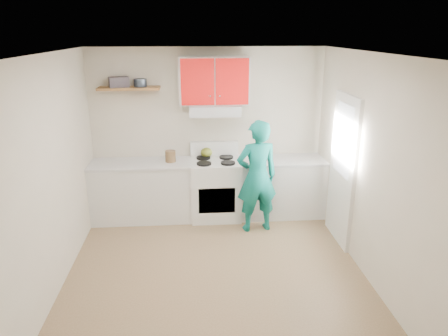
{
  "coord_description": "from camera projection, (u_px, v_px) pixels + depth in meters",
  "views": [
    {
      "loc": [
        -0.25,
        -4.47,
        2.83
      ],
      "look_at": [
        0.15,
        0.55,
        1.15
      ],
      "focal_mm": 33.22,
      "sensor_mm": 36.0,
      "label": 1
    }
  ],
  "objects": [
    {
      "name": "person",
      "position": [
        257.0,
        177.0,
        5.94
      ],
      "size": [
        0.66,
        0.49,
        1.66
      ],
      "primitive_type": "imported",
      "rotation": [
        0.0,
        0.0,
        3.31
      ],
      "color": "#0C6F66",
      "rests_on": "floor"
    },
    {
      "name": "range_hood",
      "position": [
        215.0,
        110.0,
        6.2
      ],
      "size": [
        0.76,
        0.44,
        0.15
      ],
      "primitive_type": "cube",
      "color": "silver",
      "rests_on": "back_wall"
    },
    {
      "name": "kettle",
      "position": [
        206.0,
        152.0,
        6.52
      ],
      "size": [
        0.2,
        0.2,
        0.16
      ],
      "primitive_type": "ellipsoid",
      "rotation": [
        0.0,
        0.0,
        -0.1
      ],
      "color": "olive",
      "rests_on": "stove"
    },
    {
      "name": "upper_cabinets",
      "position": [
        214.0,
        81.0,
        6.11
      ],
      "size": [
        1.02,
        0.33,
        0.7
      ],
      "primitive_type": "cube",
      "color": "red",
      "rests_on": "back_wall"
    },
    {
      "name": "floor",
      "position": [
        216.0,
        270.0,
        5.14
      ],
      "size": [
        3.8,
        3.8,
        0.0
      ],
      "primitive_type": "plane",
      "color": "brown",
      "rests_on": "ground"
    },
    {
      "name": "silicone_mat",
      "position": [
        313.0,
        161.0,
        6.43
      ],
      "size": [
        0.33,
        0.29,
        0.01
      ],
      "primitive_type": "cube",
      "rotation": [
        0.0,
        0.0,
        0.09
      ],
      "color": "red",
      "rests_on": "counter_right"
    },
    {
      "name": "crock",
      "position": [
        170.0,
        157.0,
        6.29
      ],
      "size": [
        0.18,
        0.18,
        0.19
      ],
      "primitive_type": "cylinder",
      "rotation": [
        0.0,
        0.0,
        0.16
      ],
      "color": "brown",
      "rests_on": "counter_left"
    },
    {
      "name": "shelf",
      "position": [
        129.0,
        88.0,
        6.06
      ],
      "size": [
        0.9,
        0.3,
        0.04
      ],
      "primitive_type": "cube",
      "color": "brown",
      "rests_on": "back_wall"
    },
    {
      "name": "counter_left",
      "position": [
        142.0,
        191.0,
        6.43
      ],
      "size": [
        1.52,
        0.6,
        0.9
      ],
      "primitive_type": "cube",
      "color": "silver",
      "rests_on": "floor"
    },
    {
      "name": "cutting_board",
      "position": [
        267.0,
        161.0,
        6.39
      ],
      "size": [
        0.34,
        0.29,
        0.02
      ],
      "primitive_type": "cube",
      "rotation": [
        0.0,
        0.0,
        0.3
      ],
      "color": "olive",
      "rests_on": "counter_right"
    },
    {
      "name": "right_wall",
      "position": [
        368.0,
        167.0,
        4.86
      ],
      "size": [
        0.04,
        3.8,
        2.6
      ],
      "primitive_type": "cube",
      "color": "beige",
      "rests_on": "floor"
    },
    {
      "name": "ceiling",
      "position": [
        214.0,
        53.0,
        4.31
      ],
      "size": [
        3.6,
        3.8,
        0.04
      ],
      "primitive_type": "cube",
      "color": "white",
      "rests_on": "floor"
    },
    {
      "name": "books",
      "position": [
        119.0,
        82.0,
        6.03
      ],
      "size": [
        0.32,
        0.27,
        0.15
      ],
      "primitive_type": "cube",
      "rotation": [
        0.0,
        0.0,
        0.28
      ],
      "color": "#443C44",
      "rests_on": "shelf"
    },
    {
      "name": "door_glass",
      "position": [
        343.0,
        140.0,
        5.47
      ],
      "size": [
        0.01,
        0.55,
        0.95
      ],
      "primitive_type": "cube",
      "color": "white",
      "rests_on": "door"
    },
    {
      "name": "front_wall",
      "position": [
        231.0,
        258.0,
        2.93
      ],
      "size": [
        3.6,
        0.04,
        2.6
      ],
      "primitive_type": "cube",
      "color": "beige",
      "rests_on": "floor"
    },
    {
      "name": "tin",
      "position": [
        140.0,
        83.0,
        6.08
      ],
      "size": [
        0.21,
        0.21,
        0.12
      ],
      "primitive_type": "cylinder",
      "rotation": [
        0.0,
        0.0,
        0.12
      ],
      "color": "#333D4C",
      "rests_on": "shelf"
    },
    {
      "name": "door",
      "position": [
        342.0,
        170.0,
        5.61
      ],
      "size": [
        0.05,
        0.85,
        2.05
      ],
      "primitive_type": "cube",
      "color": "white",
      "rests_on": "floor"
    },
    {
      "name": "left_wall",
      "position": [
        53.0,
        175.0,
        4.59
      ],
      "size": [
        0.04,
        3.8,
        2.6
      ],
      "primitive_type": "cube",
      "color": "beige",
      "rests_on": "floor"
    },
    {
      "name": "stove",
      "position": [
        216.0,
        189.0,
        6.49
      ],
      "size": [
        0.76,
        0.65,
        0.92
      ],
      "primitive_type": "cube",
      "color": "white",
      "rests_on": "floor"
    },
    {
      "name": "counter_right",
      "position": [
        281.0,
        187.0,
        6.59
      ],
      "size": [
        1.32,
        0.6,
        0.9
      ],
      "primitive_type": "cube",
      "color": "silver",
      "rests_on": "floor"
    },
    {
      "name": "back_wall",
      "position": [
        208.0,
        132.0,
        6.52
      ],
      "size": [
        3.6,
        0.04,
        2.6
      ],
      "primitive_type": "cube",
      "color": "beige",
      "rests_on": "floor"
    }
  ]
}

